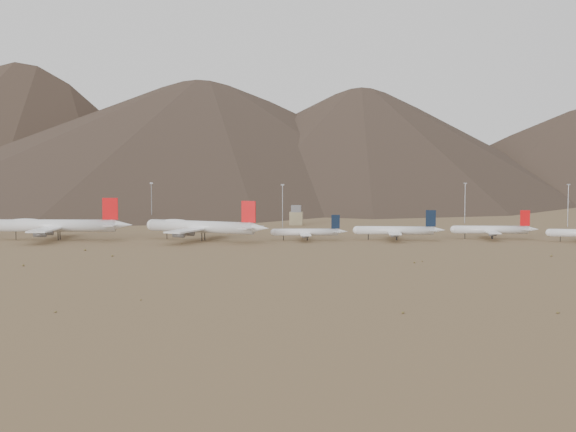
# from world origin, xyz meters

# --- Properties ---
(ground) EXTENTS (3000.00, 3000.00, 0.00)m
(ground) POSITION_xyz_m (0.00, 0.00, 0.00)
(ground) COLOR olive
(ground) RESTS_ON ground
(mountain_ridge) EXTENTS (4400.00, 1000.00, 300.00)m
(mountain_ridge) POSITION_xyz_m (0.00, 900.00, 150.00)
(mountain_ridge) COLOR #4B382D
(mountain_ridge) RESTS_ON ground
(widebody_centre) EXTENTS (71.19, 54.60, 21.13)m
(widebody_centre) POSITION_xyz_m (-83.83, 19.63, 7.29)
(widebody_centre) COLOR white
(widebody_centre) RESTS_ON ground
(widebody_east) EXTENTS (65.53, 52.21, 20.27)m
(widebody_east) POSITION_xyz_m (-10.90, 21.27, 6.99)
(widebody_east) COLOR white
(widebody_east) RESTS_ON ground
(narrowbody_a) EXTENTS (38.57, 27.86, 12.74)m
(narrowbody_a) POSITION_xyz_m (41.63, 26.51, 4.13)
(narrowbody_a) COLOR white
(narrowbody_a) RESTS_ON ground
(narrowbody_b) EXTENTS (45.90, 32.72, 15.15)m
(narrowbody_b) POSITION_xyz_m (86.23, 30.61, 4.92)
(narrowbody_b) COLOR white
(narrowbody_b) RESTS_ON ground
(narrowbody_c) EXTENTS (44.42, 31.70, 14.66)m
(narrowbody_c) POSITION_xyz_m (134.92, 40.01, 4.76)
(narrowbody_c) COLOR white
(narrowbody_c) RESTS_ON ground
(control_tower) EXTENTS (8.00, 8.00, 12.00)m
(control_tower) POSITION_xyz_m (30.00, 120.00, 5.32)
(control_tower) COLOR #9B8D69
(control_tower) RESTS_ON ground
(mast_west) EXTENTS (2.00, 0.60, 25.70)m
(mast_west) POSITION_xyz_m (-62.44, 128.64, 14.20)
(mast_west) COLOR gray
(mast_west) RESTS_ON ground
(mast_centre) EXTENTS (2.00, 0.60, 25.70)m
(mast_centre) POSITION_xyz_m (23.01, 102.04, 14.20)
(mast_centre) COLOR gray
(mast_centre) RESTS_ON ground
(mast_east) EXTENTS (2.00, 0.60, 25.70)m
(mast_east) POSITION_xyz_m (135.28, 138.95, 14.20)
(mast_east) COLOR gray
(mast_east) RESTS_ON ground
(mast_far_east) EXTENTS (2.00, 0.60, 25.70)m
(mast_far_east) POSITION_xyz_m (193.33, 118.96, 14.20)
(mast_far_east) COLOR gray
(mast_far_east) RESTS_ON ground
(desert_scrub) EXTENTS (443.84, 178.17, 0.92)m
(desert_scrub) POSITION_xyz_m (62.45, -100.25, 0.33)
(desert_scrub) COLOR brown
(desert_scrub) RESTS_ON ground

